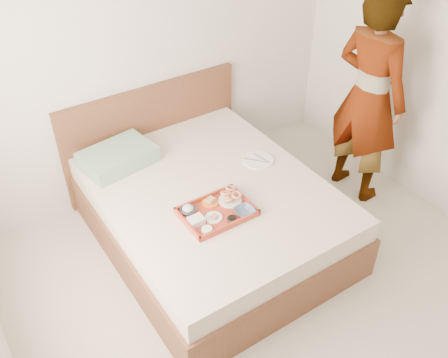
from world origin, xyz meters
name	(u,v)px	position (x,y,z in m)	size (l,w,h in m)	color
ground	(300,317)	(0.00, 0.00, 0.00)	(3.50, 4.00, 0.01)	beige
wall_back	(152,43)	(0.00, 2.00, 1.30)	(3.50, 0.01, 2.60)	silver
bed	(212,213)	(-0.09, 1.00, 0.27)	(1.65, 2.00, 0.53)	brown
headboard	(153,135)	(-0.09, 1.97, 0.47)	(1.65, 0.06, 0.95)	brown
pillow	(118,157)	(-0.55, 1.66, 0.60)	(0.55, 0.38, 0.13)	gray
tray	(217,212)	(-0.22, 0.72, 0.55)	(0.50, 0.36, 0.05)	#B33923
prawn_plate	(230,200)	(-0.07, 0.78, 0.55)	(0.17, 0.17, 0.01)	white
navy_bowl_big	(245,211)	(-0.06, 0.61, 0.56)	(0.14, 0.14, 0.03)	#131D46
sauce_dish	(232,219)	(-0.18, 0.59, 0.56)	(0.07, 0.07, 0.03)	black
meat_plate	(214,218)	(-0.27, 0.69, 0.55)	(0.12, 0.12, 0.01)	white
bread_plate	(210,202)	(-0.20, 0.83, 0.55)	(0.12, 0.12, 0.01)	orange
salad_bowl	(188,210)	(-0.39, 0.84, 0.56)	(0.11, 0.11, 0.03)	#131D46
plastic_tub	(196,221)	(-0.39, 0.71, 0.57)	(0.10, 0.09, 0.05)	silver
cheese_round	(207,230)	(-0.38, 0.60, 0.56)	(0.07, 0.07, 0.03)	white
dinner_plate	(258,160)	(0.41, 1.08, 0.54)	(0.26, 0.26, 0.01)	white
person	(369,97)	(1.35, 0.86, 0.92)	(0.67, 0.44, 1.84)	white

